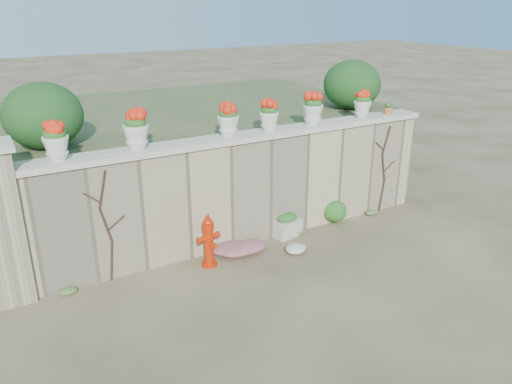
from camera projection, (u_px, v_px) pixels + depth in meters
ground at (300, 281)px, 8.25m from camera, size 80.00×80.00×0.00m
stone_wall at (247, 191)px, 9.35m from camera, size 8.00×0.40×2.00m
wall_cap at (247, 137)px, 8.97m from camera, size 8.10×0.52×0.10m
gate_pillar at (0, 225)px, 7.34m from camera, size 0.72×0.72×2.48m
raised_fill at (183, 150)px, 11.94m from camera, size 9.00×6.00×2.00m
back_shrub_left at (43, 116)px, 8.28m from camera, size 1.30×1.30×1.10m
back_shrub_right at (352, 85)px, 11.34m from camera, size 1.30×1.30×1.10m
vine_left at (107, 225)px, 7.94m from camera, size 0.60×0.04×1.91m
vine_right at (384, 168)px, 10.67m from camera, size 0.60×0.04×1.91m
fire_hydrant at (209, 240)px, 8.57m from camera, size 0.42×0.30×0.97m
planter_box at (287, 225)px, 9.78m from camera, size 0.61×0.44×0.46m
green_shrub at (338, 209)px, 10.34m from camera, size 0.60×0.54×0.57m
magenta_clump at (238, 247)px, 9.13m from camera, size 0.92×0.61×0.25m
white_flowers at (292, 249)px, 9.12m from camera, size 0.53×0.42×0.19m
urn_pot_0 at (56, 141)px, 7.36m from camera, size 0.38×0.38×0.60m
urn_pot_1 at (136, 130)px, 7.91m from camera, size 0.41×0.41×0.64m
urn_pot_2 at (228, 120)px, 8.68m from camera, size 0.38×0.38×0.60m
urn_pot_3 at (269, 116)px, 9.08m from camera, size 0.36×0.36×0.56m
urn_pot_4 at (313, 109)px, 9.52m from camera, size 0.39×0.39×0.61m
urn_pot_5 at (362, 104)px, 10.10m from camera, size 0.35×0.35×0.55m
terracotta_pot at (388, 109)px, 10.50m from camera, size 0.20×0.20×0.24m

